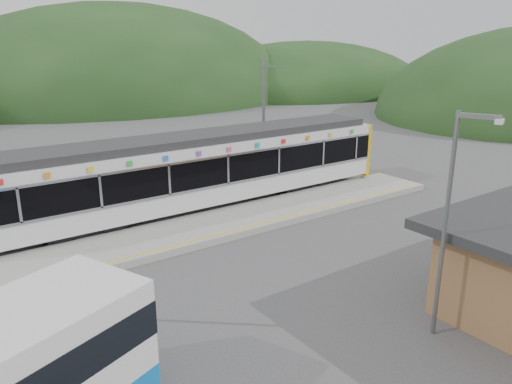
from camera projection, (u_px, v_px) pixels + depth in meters
ground at (250, 256)px, 19.18m from camera, size 120.00×120.00×0.00m
hills at (288, 195)px, 26.74m from camera, size 146.00×149.00×26.00m
platform at (206, 228)px, 21.70m from camera, size 26.00×3.20×0.30m
yellow_line at (222, 233)px, 20.65m from camera, size 26.00×0.10×0.01m
train at (203, 168)px, 24.05m from camera, size 20.44×3.01×3.74m
catenary_mast_east at (264, 119)px, 28.68m from camera, size 0.18×1.80×7.00m
lamp_post at (452, 209)px, 12.97m from camera, size 0.51×1.15×6.30m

